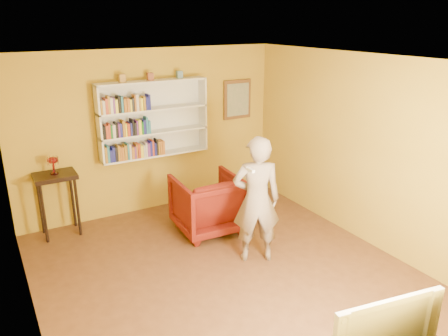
{
  "coord_description": "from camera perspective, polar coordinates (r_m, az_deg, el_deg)",
  "views": [
    {
      "loc": [
        -2.45,
        -4.21,
        3.15
      ],
      "look_at": [
        0.39,
        0.75,
        1.17
      ],
      "focal_mm": 35.0,
      "sensor_mm": 36.0,
      "label": 1
    }
  ],
  "objects": [
    {
      "name": "ornament_left",
      "position": [
        6.91,
        -13.2,
        11.34
      ],
      "size": [
        0.09,
        0.09,
        0.13
      ],
      "primitive_type": "cube",
      "color": "olive",
      "rests_on": "bookshelf"
    },
    {
      "name": "room_shell",
      "position": [
        5.32,
        0.36,
        -4.57
      ],
      "size": [
        5.3,
        5.8,
        2.88
      ],
      "color": "#4F2F19",
      "rests_on": "ground"
    },
    {
      "name": "ruby_lustre",
      "position": [
        6.81,
        -21.45,
        0.76
      ],
      "size": [
        0.16,
        0.16,
        0.26
      ],
      "color": "maroon",
      "rests_on": "console_table"
    },
    {
      "name": "ornament_centre",
      "position": [
        7.05,
        -9.64,
        11.7
      ],
      "size": [
        0.09,
        0.09,
        0.12
      ],
      "primitive_type": "cube",
      "color": "brown",
      "rests_on": "bookshelf"
    },
    {
      "name": "framed_painting",
      "position": [
        7.95,
        1.75,
        8.94
      ],
      "size": [
        0.55,
        0.05,
        0.7
      ],
      "color": "brown",
      "rests_on": "room_shell"
    },
    {
      "name": "books_row_middle",
      "position": [
        7.0,
        -12.65,
        5.03
      ],
      "size": [
        0.76,
        0.19,
        0.27
      ],
      "color": "black",
      "rests_on": "bookshelf"
    },
    {
      "name": "ornament_right",
      "position": [
        7.24,
        -5.85,
        12.04
      ],
      "size": [
        0.09,
        0.09,
        0.12
      ],
      "primitive_type": "cube",
      "color": "slate",
      "rests_on": "bookshelf"
    },
    {
      "name": "bookshelf",
      "position": [
        7.23,
        -9.34,
        6.41
      ],
      "size": [
        1.8,
        0.29,
        1.23
      ],
      "color": "silver",
      "rests_on": "room_shell"
    },
    {
      "name": "game_remote",
      "position": [
        5.17,
        3.43,
        -0.24
      ],
      "size": [
        0.04,
        0.15,
        0.04
      ],
      "primitive_type": "cube",
      "color": "white",
      "rests_on": "person"
    },
    {
      "name": "person",
      "position": [
        5.77,
        4.26,
        -4.19
      ],
      "size": [
        0.75,
        0.65,
        1.74
      ],
      "primitive_type": "imported",
      "rotation": [
        0.0,
        0.0,
        2.71
      ],
      "color": "#7C6B5B",
      "rests_on": "ground"
    },
    {
      "name": "books_row_lower",
      "position": [
        7.12,
        -11.71,
        2.21
      ],
      "size": [
        0.98,
        0.19,
        0.27
      ],
      "color": "#9B6C1C",
      "rests_on": "bookshelf"
    },
    {
      "name": "armchair",
      "position": [
        6.72,
        -2.14,
        -4.67
      ],
      "size": [
        1.0,
        1.03,
        0.89
      ],
      "primitive_type": "imported",
      "rotation": [
        0.0,
        0.0,
        3.09
      ],
      "color": "#4B0705",
      "rests_on": "ground"
    },
    {
      "name": "books_row_upper",
      "position": [
        6.92,
        -12.89,
        8.1
      ],
      "size": [
        0.78,
        0.19,
        0.27
      ],
      "color": "#9B6C1C",
      "rests_on": "bookshelf"
    },
    {
      "name": "console_table",
      "position": [
        6.92,
        -21.1,
        -2.05
      ],
      "size": [
        0.6,
        0.45,
        0.97
      ],
      "color": "black",
      "rests_on": "ground"
    },
    {
      "name": "television",
      "position": [
        4.04,
        19.59,
        -18.53
      ],
      "size": [
        1.03,
        0.3,
        0.59
      ],
      "primitive_type": "imported",
      "rotation": [
        0.0,
        0.0,
        -0.17
      ],
      "color": "black",
      "rests_on": "tv_cabinet"
    }
  ]
}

